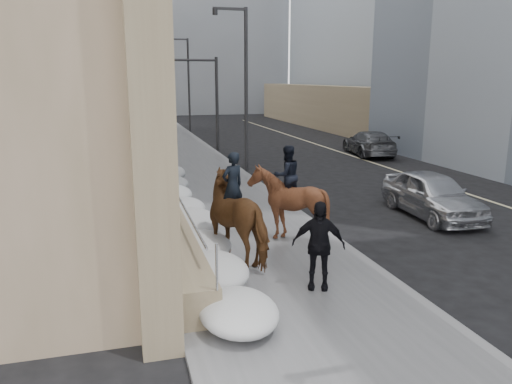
# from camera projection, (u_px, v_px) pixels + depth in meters

# --- Properties ---
(ground) EXTENTS (140.00, 140.00, 0.00)m
(ground) POSITION_uv_depth(u_px,v_px,m) (276.00, 283.00, 11.71)
(ground) COLOR black
(ground) RESTS_ON ground
(sidewalk) EXTENTS (5.00, 80.00, 0.12)m
(sidewalk) POSITION_uv_depth(u_px,v_px,m) (204.00, 190.00, 21.08)
(sidewalk) COLOR #515154
(sidewalk) RESTS_ON ground
(curb) EXTENTS (0.24, 80.00, 0.12)m
(curb) POSITION_uv_depth(u_px,v_px,m) (263.00, 187.00, 21.77)
(curb) COLOR slate
(curb) RESTS_ON ground
(lane_line) EXTENTS (0.15, 70.00, 0.01)m
(lane_line) POSITION_uv_depth(u_px,v_px,m) (421.00, 178.00, 23.85)
(lane_line) COLOR #BFB78C
(lane_line) RESTS_ON ground
(far_podium) EXTENTS (2.00, 80.00, 4.00)m
(far_podium) POSITION_uv_depth(u_px,v_px,m) (512.00, 134.00, 24.71)
(far_podium) COLOR #7F6E52
(far_podium) RESTS_ON ground
(bg_building_mid) EXTENTS (30.00, 12.00, 28.00)m
(bg_building_mid) POSITION_uv_depth(u_px,v_px,m) (167.00, 6.00, 65.95)
(bg_building_mid) COLOR slate
(bg_building_mid) RESTS_ON ground
(bg_building_far) EXTENTS (24.00, 12.00, 20.00)m
(bg_building_far) POSITION_uv_depth(u_px,v_px,m) (93.00, 42.00, 75.49)
(bg_building_far) COLOR gray
(bg_building_far) RESTS_ON ground
(streetlight_mid) EXTENTS (1.71, 0.24, 8.00)m
(streetlight_mid) POSITION_uv_depth(u_px,v_px,m) (243.00, 80.00, 24.54)
(streetlight_mid) COLOR #2D2D30
(streetlight_mid) RESTS_ON ground
(streetlight_far) EXTENTS (1.71, 0.24, 8.00)m
(streetlight_far) POSITION_uv_depth(u_px,v_px,m) (187.00, 79.00, 43.32)
(streetlight_far) COLOR #2D2D30
(streetlight_far) RESTS_ON ground
(traffic_signal) EXTENTS (4.10, 0.22, 6.00)m
(traffic_signal) POSITION_uv_depth(u_px,v_px,m) (203.00, 89.00, 32.01)
(traffic_signal) COLOR #2D2D30
(traffic_signal) RESTS_ON ground
(snow_bank) EXTENTS (1.70, 18.10, 0.76)m
(snow_bank) POSITION_uv_depth(u_px,v_px,m) (175.00, 193.00, 18.84)
(snow_bank) COLOR #B9BBBF
(snow_bank) RESTS_ON sidewalk
(mounted_horse_left) EXTENTS (2.20, 2.91, 2.77)m
(mounted_horse_left) POSITION_uv_depth(u_px,v_px,m) (241.00, 215.00, 12.72)
(mounted_horse_left) COLOR #4C2D16
(mounted_horse_left) RESTS_ON sidewalk
(mounted_horse_right) EXTENTS (2.04, 2.22, 2.73)m
(mounted_horse_right) POSITION_uv_depth(u_px,v_px,m) (288.00, 200.00, 14.28)
(mounted_horse_right) COLOR #412112
(mounted_horse_right) RESTS_ON sidewalk
(pedestrian) EXTENTS (1.27, 0.91, 2.00)m
(pedestrian) POSITION_uv_depth(u_px,v_px,m) (318.00, 245.00, 10.97)
(pedestrian) COLOR black
(pedestrian) RESTS_ON sidewalk
(car_silver) EXTENTS (2.08, 4.69, 1.57)m
(car_silver) POSITION_uv_depth(u_px,v_px,m) (432.00, 194.00, 17.18)
(car_silver) COLOR silver
(car_silver) RESTS_ON ground
(car_grey) EXTENTS (2.88, 5.49, 1.52)m
(car_grey) POSITION_uv_depth(u_px,v_px,m) (369.00, 143.00, 30.91)
(car_grey) COLOR #4F5156
(car_grey) RESTS_ON ground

